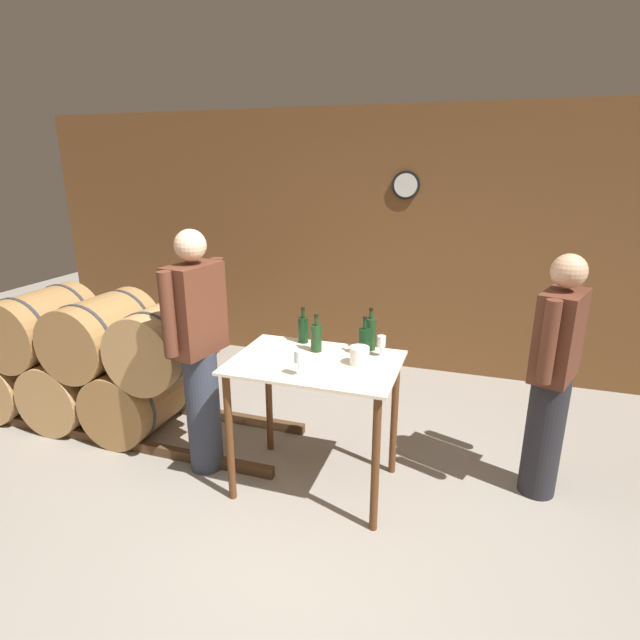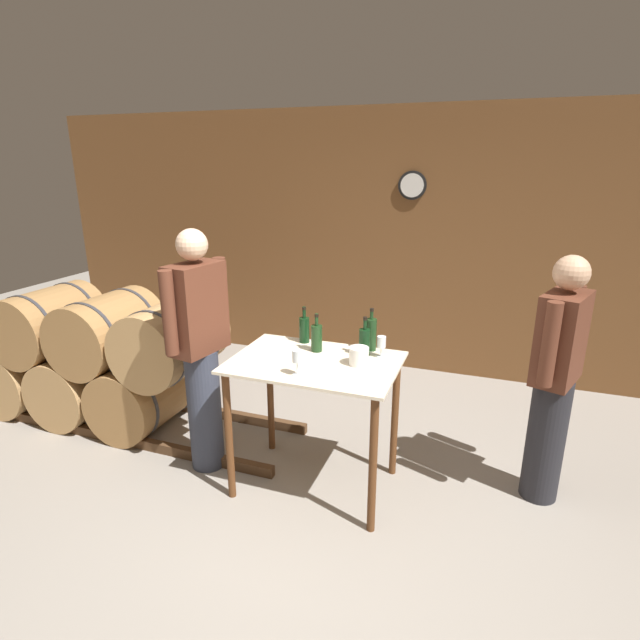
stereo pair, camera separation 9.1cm
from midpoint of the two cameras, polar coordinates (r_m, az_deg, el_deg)
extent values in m
plane|color=gray|center=(3.19, -2.53, -25.17)|extent=(14.00, 14.00, 0.00)
cube|color=brown|center=(5.30, 9.83, 8.53)|extent=(8.40, 0.05, 2.70)
cylinder|color=black|center=(5.19, 11.02, 14.87)|extent=(0.28, 0.03, 0.28)
cylinder|color=white|center=(5.18, 10.99, 14.87)|extent=(0.23, 0.01, 0.23)
cube|color=#4C331E|center=(4.81, -26.89, -10.69)|extent=(3.93, 0.06, 0.08)
cube|color=#4C331E|center=(5.21, -21.84, -7.82)|extent=(3.93, 0.06, 0.08)
cylinder|color=tan|center=(5.35, -29.56, -5.20)|extent=(0.60, 0.80, 0.60)
cylinder|color=#38383D|center=(5.21, -31.52, -6.10)|extent=(0.62, 0.03, 0.62)
cylinder|color=#38383D|center=(5.49, -27.70, -4.34)|extent=(0.62, 0.03, 0.62)
cylinder|color=tan|center=(4.90, -24.64, -6.45)|extent=(0.60, 0.80, 0.60)
cylinder|color=#38383D|center=(4.75, -26.64, -7.49)|extent=(0.62, 0.03, 0.62)
cylinder|color=#38383D|center=(5.05, -22.77, -5.47)|extent=(0.62, 0.03, 0.62)
cylinder|color=#9E7242|center=(4.50, -18.75, -7.88)|extent=(0.60, 0.80, 0.60)
cylinder|color=#38383D|center=(4.33, -20.72, -9.09)|extent=(0.62, 0.03, 0.62)
cylinder|color=#38383D|center=(4.67, -16.94, -6.74)|extent=(0.62, 0.03, 0.62)
cylinder|color=#9E7242|center=(4.95, -28.04, -0.31)|extent=(0.60, 0.80, 0.60)
cylinder|color=#38383D|center=(4.80, -30.11, -1.14)|extent=(0.62, 0.03, 0.62)
cylinder|color=#38383D|center=(5.11, -26.09, 0.47)|extent=(0.62, 0.03, 0.62)
cylinder|color=#9E7242|center=(4.51, -22.57, -1.18)|extent=(0.60, 0.80, 0.60)
cylinder|color=#38383D|center=(4.35, -24.65, -2.13)|extent=(0.62, 0.03, 0.62)
cylinder|color=#38383D|center=(4.68, -20.63, -0.29)|extent=(0.62, 0.03, 0.62)
cylinder|color=tan|center=(4.12, -15.98, -2.21)|extent=(0.60, 0.80, 0.60)
cylinder|color=#38383D|center=(3.94, -17.99, -3.31)|extent=(0.62, 0.03, 0.62)
cylinder|color=#38383D|center=(4.31, -14.14, -1.20)|extent=(0.62, 0.03, 0.62)
cube|color=beige|center=(3.25, 0.21, -4.88)|extent=(1.09, 0.75, 0.02)
cylinder|color=#593319|center=(3.39, -9.59, -12.99)|extent=(0.05, 0.05, 0.91)
cylinder|color=#593319|center=(3.09, 6.94, -16.21)|extent=(0.05, 0.05, 0.91)
cylinder|color=#593319|center=(3.88, -5.01, -8.61)|extent=(0.05, 0.05, 0.91)
cylinder|color=#593319|center=(3.62, 9.28, -10.85)|extent=(0.05, 0.05, 0.91)
cylinder|color=black|center=(3.55, -1.07, -1.16)|extent=(0.07, 0.07, 0.18)
cylinder|color=black|center=(3.51, -1.08, 0.87)|extent=(0.02, 0.02, 0.08)
cylinder|color=black|center=(3.50, -1.08, 1.35)|extent=(0.03, 0.03, 0.02)
cylinder|color=#193819|center=(3.38, 0.39, -2.12)|extent=(0.08, 0.08, 0.18)
cylinder|color=#193819|center=(3.34, 0.39, 0.03)|extent=(0.02, 0.02, 0.08)
cylinder|color=black|center=(3.33, 0.39, 0.55)|extent=(0.03, 0.03, 0.02)
cylinder|color=black|center=(3.33, 5.89, -2.56)|extent=(0.08, 0.08, 0.18)
cylinder|color=black|center=(3.29, 5.97, -0.37)|extent=(0.02, 0.02, 0.09)
cylinder|color=black|center=(3.28, 5.98, 0.18)|extent=(0.03, 0.03, 0.02)
cylinder|color=#193819|center=(3.42, 6.61, -1.67)|extent=(0.08, 0.08, 0.22)
cylinder|color=#193819|center=(3.37, 6.70, 0.71)|extent=(0.02, 0.02, 0.08)
cylinder|color=black|center=(3.36, 6.72, 1.16)|extent=(0.03, 0.03, 0.02)
cylinder|color=silver|center=(3.05, -1.74, -6.26)|extent=(0.06, 0.06, 0.00)
cylinder|color=silver|center=(3.03, -1.75, -5.52)|extent=(0.01, 0.01, 0.08)
cylinder|color=silver|center=(3.00, -1.76, -4.14)|extent=(0.06, 0.06, 0.07)
cylinder|color=silver|center=(3.35, 7.75, -4.16)|extent=(0.06, 0.06, 0.00)
cylinder|color=silver|center=(3.33, 7.78, -3.61)|extent=(0.01, 0.01, 0.07)
cylinder|color=silver|center=(3.31, 7.83, -2.48)|extent=(0.06, 0.06, 0.07)
cylinder|color=white|center=(3.18, 5.28, -4.13)|extent=(0.13, 0.13, 0.12)
cylinder|color=#232328|center=(3.70, 25.03, -12.28)|extent=(0.24, 0.24, 0.85)
cube|color=#592D1E|center=(3.42, 26.56, -1.85)|extent=(0.34, 0.45, 0.57)
sphere|color=tan|center=(3.32, 27.53, 4.82)|extent=(0.21, 0.21, 0.21)
cylinder|color=#592D1E|center=(3.65, 27.59, -0.39)|extent=(0.09, 0.09, 0.51)
cylinder|color=#592D1E|center=(3.18, 25.52, -2.55)|extent=(0.09, 0.09, 0.51)
cylinder|color=#333847|center=(3.75, -12.35, -9.96)|extent=(0.24, 0.24, 0.91)
cube|color=#592D1E|center=(3.47, -13.17, 1.31)|extent=(0.29, 0.43, 0.62)
sphere|color=beige|center=(3.38, -13.69, 8.37)|extent=(0.21, 0.21, 0.21)
cylinder|color=#592D1E|center=(3.29, -16.14, 0.74)|extent=(0.09, 0.09, 0.55)
cylinder|color=#592D1E|center=(3.64, -10.55, 2.75)|extent=(0.09, 0.09, 0.55)
camera|label=1|loc=(0.05, -89.19, 0.26)|focal=28.00mm
camera|label=2|loc=(0.05, 90.81, -0.26)|focal=28.00mm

